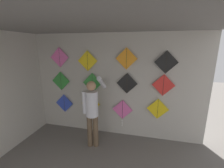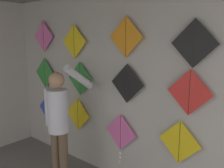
{
  "view_description": "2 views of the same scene",
  "coord_description": "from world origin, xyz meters",
  "px_view_note": "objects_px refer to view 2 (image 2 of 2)",
  "views": [
    {
      "loc": [
        1.03,
        0.27,
        2.45
      ],
      "look_at": [
        0.18,
        3.79,
        1.55
      ],
      "focal_mm": 24.0,
      "sensor_mm": 36.0,
      "label": 1
    },
    {
      "loc": [
        2.55,
        1.3,
        2.18
      ],
      "look_at": [
        0.45,
        3.79,
        1.55
      ],
      "focal_mm": 40.0,
      "sensor_mm": 36.0,
      "label": 2
    }
  ],
  "objects_px": {
    "kite_0": "(48,108)",
    "kite_9": "(74,42)",
    "kite_3": "(179,142)",
    "kite_10": "(126,37)",
    "kite_11": "(194,43)",
    "shopkeeper": "(59,119)",
    "kite_7": "(189,93)",
    "kite_8": "(43,36)",
    "kite_5": "(80,79)",
    "kite_6": "(127,83)",
    "kite_4": "(45,73)",
    "kite_1": "(78,114)",
    "kite_2": "(120,135)"
  },
  "relations": [
    {
      "from": "kite_11",
      "to": "shopkeeper",
      "type": "bearing_deg",
      "value": -159.55
    },
    {
      "from": "kite_0",
      "to": "kite_7",
      "type": "height_order",
      "value": "kite_7"
    },
    {
      "from": "shopkeeper",
      "to": "kite_1",
      "type": "height_order",
      "value": "shopkeeper"
    },
    {
      "from": "kite_4",
      "to": "kite_6",
      "type": "bearing_deg",
      "value": 0.0
    },
    {
      "from": "kite_0",
      "to": "kite_8",
      "type": "height_order",
      "value": "kite_8"
    },
    {
      "from": "kite_9",
      "to": "kite_10",
      "type": "bearing_deg",
      "value": 0.0
    },
    {
      "from": "kite_4",
      "to": "kite_8",
      "type": "bearing_deg",
      "value": 0.0
    },
    {
      "from": "kite_3",
      "to": "kite_0",
      "type": "bearing_deg",
      "value": 180.0
    },
    {
      "from": "kite_6",
      "to": "kite_7",
      "type": "bearing_deg",
      "value": 0.0
    },
    {
      "from": "kite_1",
      "to": "kite_3",
      "type": "relative_size",
      "value": 1.0
    },
    {
      "from": "shopkeeper",
      "to": "kite_7",
      "type": "xyz_separation_m",
      "value": [
        1.64,
        0.62,
        0.52
      ]
    },
    {
      "from": "kite_2",
      "to": "kite_8",
      "type": "xyz_separation_m",
      "value": [
        -1.8,
        0.0,
        1.42
      ]
    },
    {
      "from": "shopkeeper",
      "to": "kite_4",
      "type": "height_order",
      "value": "shopkeeper"
    },
    {
      "from": "kite_2",
      "to": "kite_9",
      "type": "bearing_deg",
      "value": 179.94
    },
    {
      "from": "kite_10",
      "to": "kite_11",
      "type": "height_order",
      "value": "kite_10"
    },
    {
      "from": "shopkeeper",
      "to": "kite_5",
      "type": "bearing_deg",
      "value": 97.99
    },
    {
      "from": "kite_2",
      "to": "kite_9",
      "type": "height_order",
      "value": "kite_9"
    },
    {
      "from": "kite_10",
      "to": "kite_3",
      "type": "bearing_deg",
      "value": 0.0
    },
    {
      "from": "kite_3",
      "to": "kite_11",
      "type": "bearing_deg",
      "value": 0.0
    },
    {
      "from": "kite_0",
      "to": "kite_3",
      "type": "height_order",
      "value": "kite_3"
    },
    {
      "from": "kite_2",
      "to": "kite_4",
      "type": "bearing_deg",
      "value": 179.97
    },
    {
      "from": "kite_1",
      "to": "kite_9",
      "type": "height_order",
      "value": "kite_9"
    },
    {
      "from": "shopkeeper",
      "to": "kite_1",
      "type": "relative_size",
      "value": 3.24
    },
    {
      "from": "kite_0",
      "to": "kite_11",
      "type": "relative_size",
      "value": 1.0
    },
    {
      "from": "kite_6",
      "to": "kite_8",
      "type": "height_order",
      "value": "kite_8"
    },
    {
      "from": "kite_9",
      "to": "kite_10",
      "type": "xyz_separation_m",
      "value": [
        1.04,
        0.0,
        0.08
      ]
    },
    {
      "from": "kite_7",
      "to": "kite_11",
      "type": "xyz_separation_m",
      "value": [
        0.02,
        0.0,
        0.56
      ]
    },
    {
      "from": "kite_6",
      "to": "kite_7",
      "type": "height_order",
      "value": "kite_7"
    },
    {
      "from": "kite_0",
      "to": "kite_1",
      "type": "relative_size",
      "value": 1.0
    },
    {
      "from": "kite_3",
      "to": "kite_8",
      "type": "bearing_deg",
      "value": 180.0
    },
    {
      "from": "kite_9",
      "to": "kite_10",
      "type": "height_order",
      "value": "kite_10"
    },
    {
      "from": "kite_2",
      "to": "kite_11",
      "type": "bearing_deg",
      "value": 0.06
    },
    {
      "from": "kite_8",
      "to": "kite_6",
      "type": "bearing_deg",
      "value": 0.0
    },
    {
      "from": "kite_3",
      "to": "kite_6",
      "type": "xyz_separation_m",
      "value": [
        -0.81,
        0.0,
        0.63
      ]
    },
    {
      "from": "kite_4",
      "to": "kite_11",
      "type": "relative_size",
      "value": 1.0
    },
    {
      "from": "kite_7",
      "to": "kite_8",
      "type": "xyz_separation_m",
      "value": [
        -2.8,
        0.0,
        0.63
      ]
    },
    {
      "from": "shopkeeper",
      "to": "kite_6",
      "type": "bearing_deg",
      "value": 28.83
    },
    {
      "from": "kite_7",
      "to": "kite_11",
      "type": "relative_size",
      "value": 1.0
    },
    {
      "from": "kite_2",
      "to": "kite_7",
      "type": "bearing_deg",
      "value": 0.06
    },
    {
      "from": "kite_2",
      "to": "kite_7",
      "type": "distance_m",
      "value": 1.28
    },
    {
      "from": "kite_0",
      "to": "kite_9",
      "type": "height_order",
      "value": "kite_9"
    },
    {
      "from": "kite_7",
      "to": "kite_8",
      "type": "bearing_deg",
      "value": 180.0
    },
    {
      "from": "kite_5",
      "to": "kite_11",
      "type": "xyz_separation_m",
      "value": [
        1.87,
        0.0,
        0.61
      ]
    },
    {
      "from": "kite_7",
      "to": "kite_4",
      "type": "bearing_deg",
      "value": 180.0
    },
    {
      "from": "kite_10",
      "to": "shopkeeper",
      "type": "bearing_deg",
      "value": -138.98
    },
    {
      "from": "kite_4",
      "to": "kite_7",
      "type": "height_order",
      "value": "kite_7"
    },
    {
      "from": "kite_0",
      "to": "kite_5",
      "type": "xyz_separation_m",
      "value": [
        0.91,
        0.0,
        0.68
      ]
    },
    {
      "from": "kite_2",
      "to": "kite_3",
      "type": "relative_size",
      "value": 1.38
    },
    {
      "from": "shopkeeper",
      "to": "kite_7",
      "type": "relative_size",
      "value": 3.24
    },
    {
      "from": "kite_3",
      "to": "kite_4",
      "type": "height_order",
      "value": "kite_4"
    }
  ]
}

